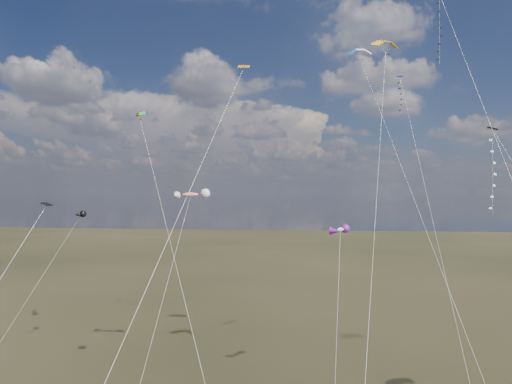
# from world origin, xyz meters

# --- Properties ---
(diamond_black_high) EXTENTS (1.71, 29.13, 36.61)m
(diamond_black_high) POSITION_xyz_m (16.66, 13.14, 31.29)
(diamond_black_high) COLOR black
(diamond_black_high) RESTS_ON ground
(diamond_navy_tall) EXTENTS (2.62, 22.06, 34.18)m
(diamond_navy_tall) POSITION_xyz_m (17.11, 32.52, 29.30)
(diamond_navy_tall) COLOR #0C1150
(diamond_navy_tall) RESTS_ON ground
(diamond_navy_right) EXTENTS (8.25, 12.84, 23.39)m
(diamond_navy_right) POSITION_xyz_m (17.76, 5.01, 19.48)
(diamond_navy_right) COLOR #0D1448
(diamond_navy_right) RESTS_ON ground
(diamond_orange_center) EXTENTS (8.10, 22.32, 29.79)m
(diamond_orange_center) POSITION_xyz_m (-2.42, 5.22, 21.21)
(diamond_orange_center) COLOR #C76D0F
(diamond_orange_center) RESTS_ON ground
(parafoil_yellow) EXTENTS (6.36, 20.68, 33.74)m
(parafoil_yellow) POSITION_xyz_m (12.26, 17.02, 32.94)
(parafoil_yellow) COLOR #F0AD15
(parafoil_yellow) RESTS_ON ground
(parafoil_blue_white) EXTENTS (8.66, 24.22, 35.17)m
(parafoil_blue_white) POSITION_xyz_m (10.80, 23.94, 34.34)
(parafoil_blue_white) COLOR #186BB8
(parafoil_blue_white) RESTS_ON ground
(parafoil_tricolor) EXTENTS (13.83, 19.34, 27.75)m
(parafoil_tricolor) POSITION_xyz_m (-12.13, 19.13, 26.91)
(parafoil_tricolor) COLOR #F0ED0B
(parafoil_tricolor) RESTS_ON ground
(novelty_orange_black) EXTENTS (7.83, 9.74, 16.47)m
(novelty_orange_black) POSITION_xyz_m (-25.84, 32.64, 15.89)
(novelty_orange_black) COLOR #D15408
(novelty_orange_black) RESTS_ON ground
(novelty_white_purple) EXTENTS (2.15, 9.37, 15.84)m
(novelty_white_purple) POSITION_xyz_m (8.20, 18.29, 15.28)
(novelty_white_purple) COLOR silver
(novelty_white_purple) RESTS_ON ground
(novelty_redwhite_stripe) EXTENTS (4.50, 10.56, 19.32)m
(novelty_redwhite_stripe) POSITION_xyz_m (-8.05, 23.48, 18.67)
(novelty_redwhite_stripe) COLOR red
(novelty_redwhite_stripe) RESTS_ON ground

